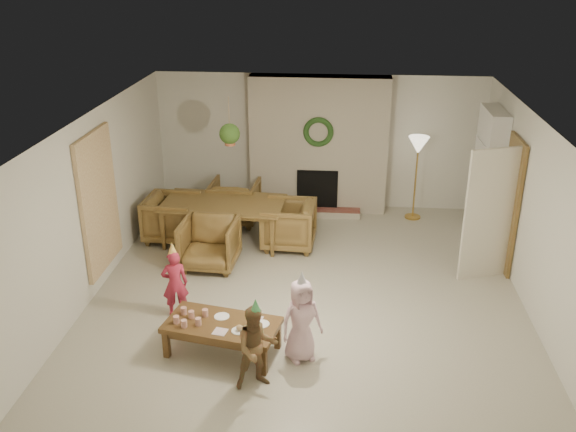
# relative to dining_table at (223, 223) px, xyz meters

# --- Properties ---
(floor) EXTENTS (7.00, 7.00, 0.00)m
(floor) POSITION_rel_dining_table_xyz_m (1.49, -1.65, -0.35)
(floor) COLOR #B7B29E
(floor) RESTS_ON ground
(ceiling) EXTENTS (7.00, 7.00, 0.00)m
(ceiling) POSITION_rel_dining_table_xyz_m (1.49, -1.65, 2.15)
(ceiling) COLOR white
(ceiling) RESTS_ON wall_back
(wall_back) EXTENTS (7.00, 0.00, 7.00)m
(wall_back) POSITION_rel_dining_table_xyz_m (1.49, 1.85, 0.90)
(wall_back) COLOR silver
(wall_back) RESTS_ON floor
(wall_front) EXTENTS (7.00, 0.00, 7.00)m
(wall_front) POSITION_rel_dining_table_xyz_m (1.49, -5.15, 0.90)
(wall_front) COLOR silver
(wall_front) RESTS_ON floor
(wall_left) EXTENTS (0.00, 7.00, 7.00)m
(wall_left) POSITION_rel_dining_table_xyz_m (-1.51, -1.65, 0.90)
(wall_left) COLOR silver
(wall_left) RESTS_ON floor
(wall_right) EXTENTS (0.00, 7.00, 7.00)m
(wall_right) POSITION_rel_dining_table_xyz_m (4.49, -1.65, 0.90)
(wall_right) COLOR silver
(wall_right) RESTS_ON floor
(fireplace_mass) EXTENTS (2.50, 0.40, 2.50)m
(fireplace_mass) POSITION_rel_dining_table_xyz_m (1.49, 1.65, 0.90)
(fireplace_mass) COLOR #5D2818
(fireplace_mass) RESTS_ON floor
(fireplace_hearth) EXTENTS (1.60, 0.30, 0.12)m
(fireplace_hearth) POSITION_rel_dining_table_xyz_m (1.49, 1.30, -0.29)
(fireplace_hearth) COLOR maroon
(fireplace_hearth) RESTS_ON floor
(fireplace_firebox) EXTENTS (0.75, 0.12, 0.75)m
(fireplace_firebox) POSITION_rel_dining_table_xyz_m (1.49, 1.47, 0.10)
(fireplace_firebox) COLOR black
(fireplace_firebox) RESTS_ON floor
(fireplace_wreath) EXTENTS (0.54, 0.10, 0.54)m
(fireplace_wreath) POSITION_rel_dining_table_xyz_m (1.49, 1.42, 1.20)
(fireplace_wreath) COLOR #1E4319
(fireplace_wreath) RESTS_ON fireplace_mass
(floor_lamp_base) EXTENTS (0.29, 0.29, 0.03)m
(floor_lamp_base) POSITION_rel_dining_table_xyz_m (3.26, 1.35, -0.34)
(floor_lamp_base) COLOR gold
(floor_lamp_base) RESTS_ON floor
(floor_lamp_post) EXTENTS (0.03, 0.03, 1.38)m
(floor_lamp_post) POSITION_rel_dining_table_xyz_m (3.26, 1.35, 0.36)
(floor_lamp_post) COLOR gold
(floor_lamp_post) RESTS_ON floor
(floor_lamp_shade) EXTENTS (0.37, 0.37, 0.31)m
(floor_lamp_shade) POSITION_rel_dining_table_xyz_m (3.26, 1.35, 1.03)
(floor_lamp_shade) COLOR beige
(floor_lamp_shade) RESTS_ON floor_lamp_post
(bookshelf_carcass) EXTENTS (0.30, 1.00, 2.20)m
(bookshelf_carcass) POSITION_rel_dining_table_xyz_m (4.33, 0.65, 0.75)
(bookshelf_carcass) COLOR white
(bookshelf_carcass) RESTS_ON floor
(bookshelf_shelf_a) EXTENTS (0.30, 0.92, 0.03)m
(bookshelf_shelf_a) POSITION_rel_dining_table_xyz_m (4.31, 0.65, 0.10)
(bookshelf_shelf_a) COLOR white
(bookshelf_shelf_a) RESTS_ON bookshelf_carcass
(bookshelf_shelf_b) EXTENTS (0.30, 0.92, 0.03)m
(bookshelf_shelf_b) POSITION_rel_dining_table_xyz_m (4.31, 0.65, 0.50)
(bookshelf_shelf_b) COLOR white
(bookshelf_shelf_b) RESTS_ON bookshelf_carcass
(bookshelf_shelf_c) EXTENTS (0.30, 0.92, 0.03)m
(bookshelf_shelf_c) POSITION_rel_dining_table_xyz_m (4.31, 0.65, 0.90)
(bookshelf_shelf_c) COLOR white
(bookshelf_shelf_c) RESTS_ON bookshelf_carcass
(bookshelf_shelf_d) EXTENTS (0.30, 0.92, 0.03)m
(bookshelf_shelf_d) POSITION_rel_dining_table_xyz_m (4.31, 0.65, 1.30)
(bookshelf_shelf_d) COLOR white
(bookshelf_shelf_d) RESTS_ON bookshelf_carcass
(books_row_lower) EXTENTS (0.20, 0.40, 0.24)m
(books_row_lower) POSITION_rel_dining_table_xyz_m (4.29, 0.50, 0.24)
(books_row_lower) COLOR #B22B20
(books_row_lower) RESTS_ON bookshelf_shelf_a
(books_row_mid) EXTENTS (0.20, 0.44, 0.24)m
(books_row_mid) POSITION_rel_dining_table_xyz_m (4.29, 0.70, 0.64)
(books_row_mid) COLOR #264B8D
(books_row_mid) RESTS_ON bookshelf_shelf_b
(books_row_upper) EXTENTS (0.20, 0.36, 0.22)m
(books_row_upper) POSITION_rel_dining_table_xyz_m (4.29, 0.55, 1.03)
(books_row_upper) COLOR #C27929
(books_row_upper) RESTS_ON bookshelf_shelf_c
(door_frame) EXTENTS (0.05, 0.86, 2.04)m
(door_frame) POSITION_rel_dining_table_xyz_m (4.45, -0.45, 0.67)
(door_frame) COLOR brown
(door_frame) RESTS_ON floor
(door_leaf) EXTENTS (0.77, 0.32, 2.00)m
(door_leaf) POSITION_rel_dining_table_xyz_m (4.07, -0.83, 0.65)
(door_leaf) COLOR beige
(door_leaf) RESTS_ON floor
(curtain_panel) EXTENTS (0.06, 1.20, 2.00)m
(curtain_panel) POSITION_rel_dining_table_xyz_m (-1.47, -1.45, 0.90)
(curtain_panel) COLOR beige
(curtain_panel) RESTS_ON wall_left
(dining_table) EXTENTS (2.05, 1.22, 0.70)m
(dining_table) POSITION_rel_dining_table_xyz_m (0.00, 0.00, 0.00)
(dining_table) COLOR brown
(dining_table) RESTS_ON floor
(dining_chair_near) EXTENTS (0.87, 0.89, 0.77)m
(dining_chair_near) POSITION_rel_dining_table_xyz_m (-0.05, -0.87, 0.04)
(dining_chair_near) COLOR brown
(dining_chair_near) RESTS_ON floor
(dining_chair_far) EXTENTS (0.87, 0.89, 0.77)m
(dining_chair_far) POSITION_rel_dining_table_xyz_m (0.05, 0.87, 0.04)
(dining_chair_far) COLOR brown
(dining_chair_far) RESTS_ON floor
(dining_chair_left) EXTENTS (0.89, 0.87, 0.77)m
(dining_chair_left) POSITION_rel_dining_table_xyz_m (-0.87, 0.05, 0.04)
(dining_chair_left) COLOR brown
(dining_chair_left) RESTS_ON floor
(dining_chair_right) EXTENTS (0.89, 0.87, 0.77)m
(dining_chair_right) POSITION_rel_dining_table_xyz_m (1.09, -0.06, 0.04)
(dining_chair_right) COLOR brown
(dining_chair_right) RESTS_ON floor
(hanging_plant_cord) EXTENTS (0.01, 0.01, 0.70)m
(hanging_plant_cord) POSITION_rel_dining_table_xyz_m (0.19, -0.15, 1.80)
(hanging_plant_cord) COLOR tan
(hanging_plant_cord) RESTS_ON ceiling
(hanging_plant_pot) EXTENTS (0.16, 0.16, 0.12)m
(hanging_plant_pot) POSITION_rel_dining_table_xyz_m (0.19, -0.15, 1.45)
(hanging_plant_pot) COLOR #A15434
(hanging_plant_pot) RESTS_ON hanging_plant_cord
(hanging_plant_foliage) EXTENTS (0.32, 0.32, 0.32)m
(hanging_plant_foliage) POSITION_rel_dining_table_xyz_m (0.19, -0.15, 1.57)
(hanging_plant_foliage) COLOR #284918
(hanging_plant_foliage) RESTS_ON hanging_plant_pot
(coffee_table_top) EXTENTS (1.45, 0.92, 0.06)m
(coffee_table_top) POSITION_rel_dining_table_xyz_m (0.57, -3.09, 0.03)
(coffee_table_top) COLOR brown
(coffee_table_top) RESTS_ON floor
(coffee_table_apron) EXTENTS (1.33, 0.80, 0.08)m
(coffee_table_apron) POSITION_rel_dining_table_xyz_m (0.57, -3.09, -0.04)
(coffee_table_apron) COLOR brown
(coffee_table_apron) RESTS_ON floor
(coffee_leg_fl) EXTENTS (0.09, 0.09, 0.35)m
(coffee_leg_fl) POSITION_rel_dining_table_xyz_m (-0.09, -3.24, -0.17)
(coffee_leg_fl) COLOR brown
(coffee_leg_fl) RESTS_ON floor
(coffee_leg_fr) EXTENTS (0.09, 0.09, 0.35)m
(coffee_leg_fr) POSITION_rel_dining_table_xyz_m (1.11, -3.47, -0.17)
(coffee_leg_fr) COLOR brown
(coffee_leg_fr) RESTS_ON floor
(coffee_leg_bl) EXTENTS (0.09, 0.09, 0.35)m
(coffee_leg_bl) POSITION_rel_dining_table_xyz_m (0.02, -2.70, -0.17)
(coffee_leg_bl) COLOR brown
(coffee_leg_bl) RESTS_ON floor
(coffee_leg_br) EXTENTS (0.09, 0.09, 0.35)m
(coffee_leg_br) POSITION_rel_dining_table_xyz_m (1.22, -2.93, -0.17)
(coffee_leg_br) COLOR brown
(coffee_leg_br) RESTS_ON floor
(cup_a) EXTENTS (0.09, 0.09, 0.09)m
(cup_a) POSITION_rel_dining_table_xyz_m (0.03, -3.14, 0.11)
(cup_a) COLOR silver
(cup_a) RESTS_ON coffee_table_top
(cup_b) EXTENTS (0.09, 0.09, 0.09)m
(cup_b) POSITION_rel_dining_table_xyz_m (0.07, -2.94, 0.11)
(cup_b) COLOR silver
(cup_b) RESTS_ON coffee_table_top
(cup_c) EXTENTS (0.09, 0.09, 0.09)m
(cup_c) POSITION_rel_dining_table_xyz_m (0.14, -3.21, 0.11)
(cup_c) COLOR silver
(cup_c) RESTS_ON coffee_table_top
(cup_d) EXTENTS (0.09, 0.09, 0.09)m
(cup_d) POSITION_rel_dining_table_xyz_m (0.18, -3.01, 0.11)
(cup_d) COLOR silver
(cup_d) RESTS_ON coffee_table_top
(cup_e) EXTENTS (0.09, 0.09, 0.09)m
(cup_e) POSITION_rel_dining_table_xyz_m (0.30, -3.16, 0.11)
(cup_e) COLOR silver
(cup_e) RESTS_ON coffee_table_top
(cup_f) EXTENTS (0.09, 0.09, 0.09)m
(cup_f) POSITION_rel_dining_table_xyz_m (0.34, -2.96, 0.11)
(cup_f) COLOR silver
(cup_f) RESTS_ON coffee_table_top
(plate_a) EXTENTS (0.22, 0.22, 0.01)m
(plate_a) POSITION_rel_dining_table_xyz_m (0.54, -2.95, 0.07)
(plate_a) COLOR white
(plate_a) RESTS_ON coffee_table_top
(plate_b) EXTENTS (0.22, 0.22, 0.01)m
(plate_b) POSITION_rel_dining_table_xyz_m (0.80, -3.24, 0.07)
(plate_b) COLOR white
(plate_b) RESTS_ON coffee_table_top
(plate_c) EXTENTS (0.22, 0.22, 0.01)m
(plate_c) POSITION_rel_dining_table_xyz_m (1.04, -3.07, 0.07)
(plate_c) COLOR white
(plate_c) RESTS_ON coffee_table_top
(food_scoop) EXTENTS (0.09, 0.09, 0.07)m
(food_scoop) POSITION_rel_dining_table_xyz_m (0.80, -3.24, 0.11)
(food_scoop) COLOR tan
(food_scoop) RESTS_ON plate_b
(napkin_left) EXTENTS (0.18, 0.18, 0.01)m
(napkin_left) POSITION_rel_dining_table_xyz_m (0.58, -3.28, 0.07)
(napkin_left) COLOR #D69DA9
(napkin_left) RESTS_ON coffee_table_top
(napkin_right) EXTENTS (0.18, 0.18, 0.01)m
(napkin_right) POSITION_rel_dining_table_xyz_m (0.96, -2.97, 0.07)
(napkin_right) COLOR #D69DA9
(napkin_right) RESTS_ON coffee_table_top
(child_red) EXTENTS (0.40, 0.32, 0.95)m
(child_red) POSITION_rel_dining_table_xyz_m (-0.21, -2.30, 0.12)
(child_red) COLOR #AF253E
(child_red) RESTS_ON floor
(party_hat_red) EXTENTS (0.13, 0.13, 0.18)m
(party_hat_red) POSITION_rel_dining_table_xyz_m (-0.21, -2.30, 0.63)
(party_hat_red) COLOR #E3EF4F
(party_hat_red) RESTS_ON child_red
(child_plaid) EXTENTS (0.59, 0.53, 1.00)m
(child_plaid) POSITION_rel_dining_table_xyz_m (1.07, -3.67, 0.15)
(child_plaid) COLOR maroon
(child_plaid) RESTS_ON floor
(party_hat_plaid) EXTENTS (0.12, 0.12, 0.16)m
(party_hat_plaid) POSITION_rel_dining_table_xyz_m (1.07, -3.67, 0.69)
(party_hat_plaid) COLOR #449E55
(party_hat_plaid) RESTS_ON child_plaid
(child_pink) EXTENTS (0.60, 0.54, 1.04)m
(child_pink) POSITION_rel_dining_table_xyz_m (1.52, -3.11, 0.17)
(child_pink) COLOR silver
(child_pink) RESTS_ON floor
(party_hat_pink) EXTENTS (0.17, 0.17, 0.19)m
(party_hat_pink) POSITION_rel_dining_table_xyz_m (1.52, -3.11, 0.73)
(party_hat_pink) COLOR #B3B4BA
(party_hat_pink) RESTS_ON child_pink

